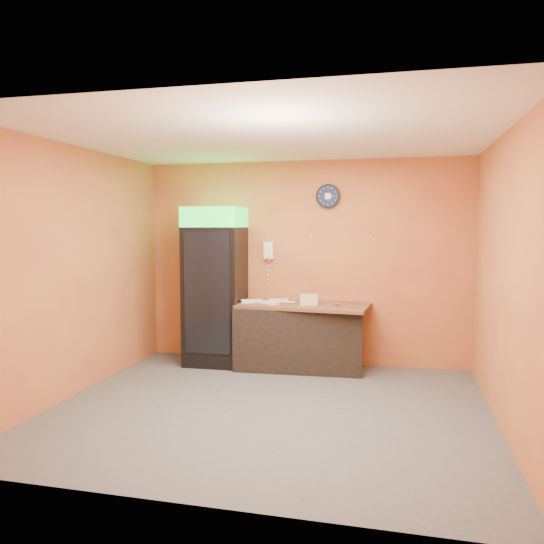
% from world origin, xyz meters
% --- Properties ---
extents(floor, '(4.50, 4.50, 0.00)m').
position_xyz_m(floor, '(0.00, 0.00, 0.00)').
color(floor, '#47474C').
rests_on(floor, ground).
extents(back_wall, '(4.50, 0.02, 2.80)m').
position_xyz_m(back_wall, '(0.00, 2.00, 1.40)').
color(back_wall, '#C67A37').
rests_on(back_wall, floor).
extents(left_wall, '(0.02, 4.00, 2.80)m').
position_xyz_m(left_wall, '(-2.25, 0.00, 1.40)').
color(left_wall, '#C67A37').
rests_on(left_wall, floor).
extents(right_wall, '(0.02, 4.00, 2.80)m').
position_xyz_m(right_wall, '(2.25, 0.00, 1.40)').
color(right_wall, '#C67A37').
rests_on(right_wall, floor).
extents(ceiling, '(4.50, 4.00, 0.02)m').
position_xyz_m(ceiling, '(0.00, 0.00, 2.80)').
color(ceiling, white).
rests_on(ceiling, back_wall).
extents(beverage_cooler, '(0.78, 0.79, 2.16)m').
position_xyz_m(beverage_cooler, '(-1.17, 1.60, 1.05)').
color(beverage_cooler, black).
rests_on(beverage_cooler, floor).
extents(prep_counter, '(1.71, 0.84, 0.83)m').
position_xyz_m(prep_counter, '(0.02, 1.63, 0.42)').
color(prep_counter, black).
rests_on(prep_counter, floor).
extents(wall_clock, '(0.33, 0.06, 0.33)m').
position_xyz_m(wall_clock, '(0.34, 1.97, 2.31)').
color(wall_clock, black).
rests_on(wall_clock, back_wall).
extents(wall_phone, '(0.13, 0.11, 0.24)m').
position_xyz_m(wall_phone, '(-0.49, 1.95, 1.56)').
color(wall_phone, white).
rests_on(wall_phone, back_wall).
extents(butcher_paper, '(1.87, 0.96, 0.04)m').
position_xyz_m(butcher_paper, '(0.02, 1.63, 0.85)').
color(butcher_paper, brown).
rests_on(butcher_paper, prep_counter).
extents(sub_roll_stack, '(0.24, 0.14, 0.15)m').
position_xyz_m(sub_roll_stack, '(0.16, 1.51, 0.95)').
color(sub_roll_stack, beige).
rests_on(sub_roll_stack, butcher_paper).
extents(wrapped_sandwich_left, '(0.30, 0.22, 0.04)m').
position_xyz_m(wrapped_sandwich_left, '(-0.64, 1.58, 0.89)').
color(wrapped_sandwich_left, silver).
rests_on(wrapped_sandwich_left, butcher_paper).
extents(wrapped_sandwich_mid, '(0.28, 0.21, 0.04)m').
position_xyz_m(wrapped_sandwich_mid, '(-0.37, 1.50, 0.89)').
color(wrapped_sandwich_mid, silver).
rests_on(wrapped_sandwich_mid, butcher_paper).
extents(wrapped_sandwich_right, '(0.28, 0.22, 0.04)m').
position_xyz_m(wrapped_sandwich_right, '(-0.30, 1.72, 0.89)').
color(wrapped_sandwich_right, silver).
rests_on(wrapped_sandwich_right, butcher_paper).
extents(kitchen_tool, '(0.07, 0.07, 0.07)m').
position_xyz_m(kitchen_tool, '(-0.03, 1.66, 0.91)').
color(kitchen_tool, silver).
rests_on(kitchen_tool, butcher_paper).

